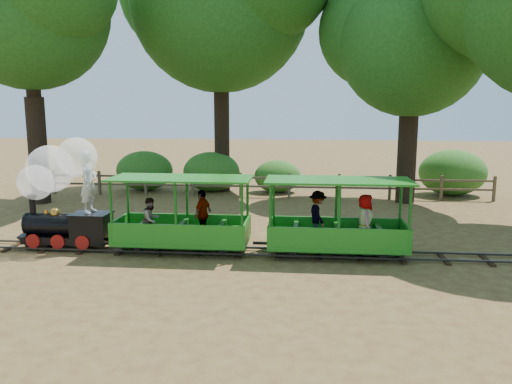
# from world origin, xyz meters

# --- Properties ---
(ground) EXTENTS (90.00, 90.00, 0.00)m
(ground) POSITION_xyz_m (0.00, 0.00, 0.00)
(ground) COLOR olive
(ground) RESTS_ON ground
(track) EXTENTS (22.00, 1.00, 0.10)m
(track) POSITION_xyz_m (0.00, 0.00, 0.07)
(track) COLOR #3F3D3A
(track) RESTS_ON ground
(locomotive) EXTENTS (2.57, 1.21, 2.95)m
(locomotive) POSITION_xyz_m (-4.66, 0.07, 1.66)
(locomotive) COLOR black
(locomotive) RESTS_ON ground
(carriage_front) EXTENTS (3.51, 1.43, 1.82)m
(carriage_front) POSITION_xyz_m (-1.46, -0.03, 0.77)
(carriage_front) COLOR #20811C
(carriage_front) RESTS_ON track
(carriage_rear) EXTENTS (3.51, 1.47, 1.82)m
(carriage_rear) POSITION_xyz_m (2.43, 0.02, 0.80)
(carriage_rear) COLOR #20811C
(carriage_rear) RESTS_ON track
(oak_nw) EXTENTS (7.40, 6.51, 10.17)m
(oak_nw) POSITION_xyz_m (-8.53, 6.08, 7.50)
(oak_nw) COLOR #2D2116
(oak_nw) RESTS_ON ground
(oak_ne) EXTENTS (6.87, 6.05, 8.77)m
(oak_ne) POSITION_xyz_m (5.47, 7.57, 6.29)
(oak_ne) COLOR #2D2116
(oak_ne) RESTS_ON ground
(fence) EXTENTS (18.10, 0.10, 1.00)m
(fence) POSITION_xyz_m (0.00, 8.00, 0.58)
(fence) COLOR brown
(fence) RESTS_ON ground
(shrub_west) EXTENTS (2.52, 1.94, 1.74)m
(shrub_west) POSITION_xyz_m (-5.45, 9.30, 0.87)
(shrub_west) COLOR #2D6B1E
(shrub_west) RESTS_ON ground
(shrub_mid_w) EXTENTS (2.50, 1.92, 1.73)m
(shrub_mid_w) POSITION_xyz_m (-2.45, 9.30, 0.86)
(shrub_mid_w) COLOR #2D6B1E
(shrub_mid_w) RESTS_ON ground
(shrub_mid_e) EXTENTS (2.01, 1.55, 1.39)m
(shrub_mid_e) POSITION_xyz_m (0.44, 9.30, 0.70)
(shrub_mid_e) COLOR #2D6B1E
(shrub_mid_e) RESTS_ON ground
(shrub_east) EXTENTS (2.77, 2.13, 1.92)m
(shrub_east) POSITION_xyz_m (7.76, 9.30, 0.96)
(shrub_east) COLOR #2D6B1E
(shrub_east) RESTS_ON ground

